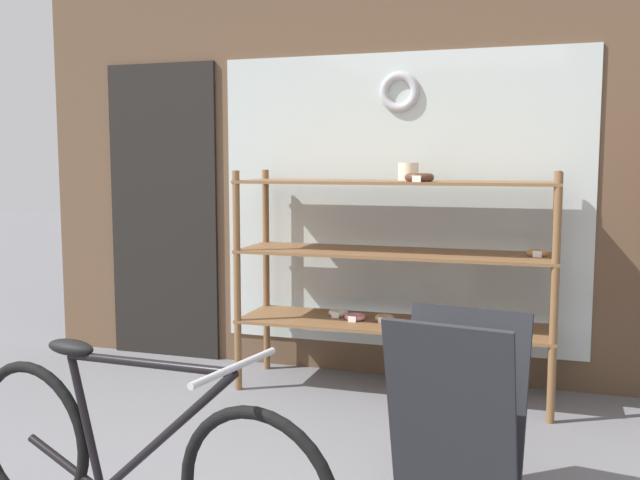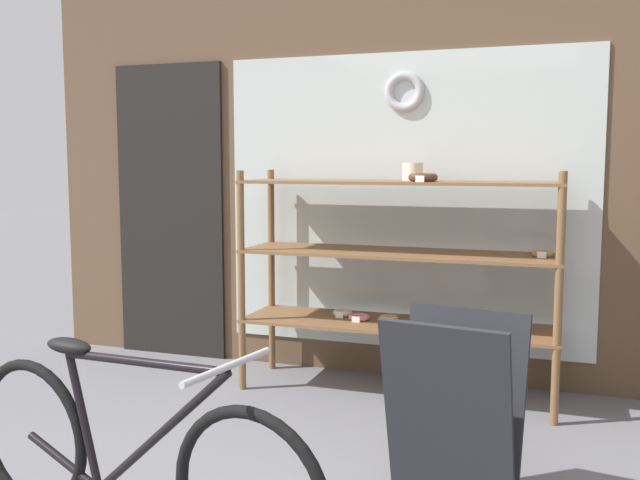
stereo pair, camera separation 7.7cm
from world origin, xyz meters
name	(u,v)px [view 2 (the right image)]	position (x,y,z in m)	size (l,w,h in m)	color
storefront_facade	(370,109)	(-0.04, 2.94, 1.75)	(4.82, 0.13, 3.62)	brown
display_case	(399,257)	(0.25, 2.55, 0.84)	(1.89, 0.51, 1.41)	brown
bicycle	(127,456)	(-0.29, 0.53, 0.34)	(1.69, 0.49, 0.76)	black
sandwich_board	(454,416)	(0.81, 1.15, 0.41)	(0.56, 0.46, 0.81)	#232328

